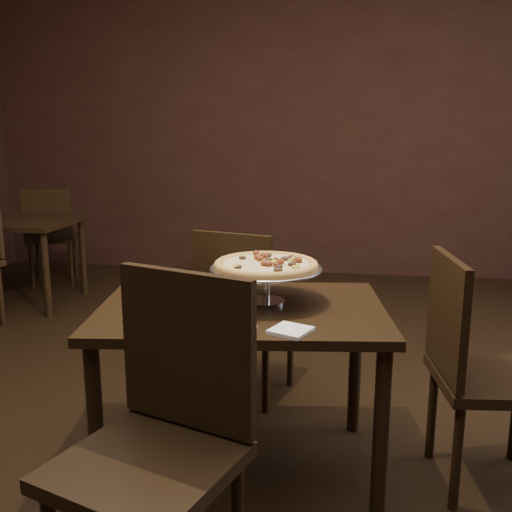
# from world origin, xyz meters

# --- Properties ---
(room) EXTENTS (6.04, 7.04, 2.84)m
(room) POSITION_xyz_m (0.06, 0.03, 1.40)
(room) COLOR black
(room) RESTS_ON ground
(dining_table) EXTENTS (1.20, 0.87, 0.70)m
(dining_table) POSITION_xyz_m (0.09, 0.06, 0.61)
(dining_table) COLOR black
(dining_table) RESTS_ON ground
(background_table) EXTENTS (1.10, 0.73, 0.69)m
(background_table) POSITION_xyz_m (-2.20, 2.11, 0.60)
(background_table) COLOR black
(background_table) RESTS_ON ground
(pizza_stand) EXTENTS (0.45, 0.45, 0.19)m
(pizza_stand) POSITION_xyz_m (0.17, 0.13, 0.85)
(pizza_stand) COLOR #BAB9C1
(pizza_stand) RESTS_ON dining_table
(parmesan_shaker) EXTENTS (0.07, 0.07, 0.12)m
(parmesan_shaker) POSITION_xyz_m (-0.19, -0.12, 0.76)
(parmesan_shaker) COLOR beige
(parmesan_shaker) RESTS_ON dining_table
(pepper_flake_shaker) EXTENTS (0.05, 0.05, 0.10)m
(pepper_flake_shaker) POSITION_xyz_m (0.08, -0.04, 0.74)
(pepper_flake_shaker) COLOR maroon
(pepper_flake_shaker) RESTS_ON dining_table
(packet_caddy) EXTENTS (0.10, 0.10, 0.08)m
(packet_caddy) POSITION_xyz_m (-0.09, -0.14, 0.73)
(packet_caddy) COLOR black
(packet_caddy) RESTS_ON dining_table
(napkin_stack) EXTENTS (0.16, 0.16, 0.01)m
(napkin_stack) POSITION_xyz_m (0.30, -0.21, 0.71)
(napkin_stack) COLOR white
(napkin_stack) RESTS_ON dining_table
(plate_left) EXTENTS (0.22, 0.22, 0.01)m
(plate_left) POSITION_xyz_m (-0.27, 0.25, 0.70)
(plate_left) COLOR white
(plate_left) RESTS_ON dining_table
(plate_near) EXTENTS (0.22, 0.22, 0.01)m
(plate_near) POSITION_xyz_m (0.08, -0.21, 0.70)
(plate_near) COLOR white
(plate_near) RESTS_ON dining_table
(serving_spatula) EXTENTS (0.14, 0.14, 0.02)m
(serving_spatula) POSITION_xyz_m (0.18, -0.02, 0.85)
(serving_spatula) COLOR #BAB9C1
(serving_spatula) RESTS_ON pizza_stand
(chair_far) EXTENTS (0.52, 0.52, 0.90)m
(chair_far) POSITION_xyz_m (-0.02, 0.68, 0.49)
(chair_far) COLOR black
(chair_far) RESTS_ON ground
(chair_near) EXTENTS (0.58, 0.58, 0.98)m
(chair_near) POSITION_xyz_m (-0.02, -0.63, 0.53)
(chair_near) COLOR black
(chair_near) RESTS_ON ground
(chair_side) EXTENTS (0.47, 0.47, 0.92)m
(chair_side) POSITION_xyz_m (0.99, 0.09, 0.50)
(chair_side) COLOR black
(chair_side) RESTS_ON ground
(bg_chair_far) EXTENTS (0.53, 0.53, 0.89)m
(bg_chair_far) POSITION_xyz_m (-2.12, 2.67, 0.49)
(bg_chair_far) COLOR black
(bg_chair_far) RESTS_ON ground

